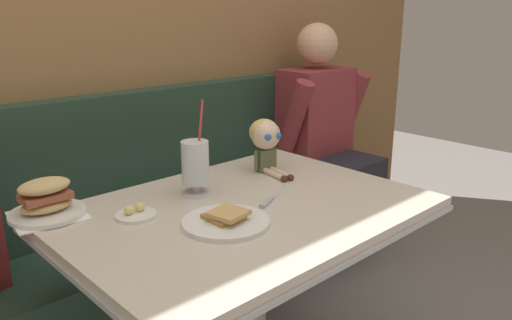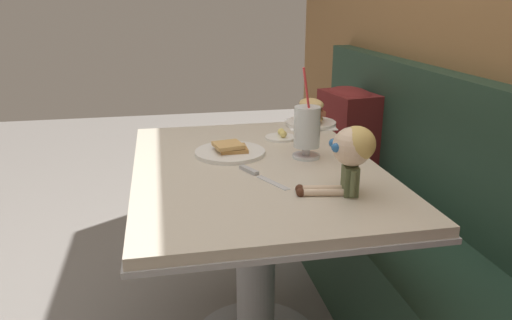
% 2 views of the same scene
% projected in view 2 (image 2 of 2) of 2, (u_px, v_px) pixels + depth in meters
% --- Properties ---
extents(wood_panel_wall, '(4.40, 0.08, 2.40)m').
position_uv_depth(wood_panel_wall, '(509.00, 19.00, 1.63)').
color(wood_panel_wall, olive).
rests_on(wood_panel_wall, ground).
extents(booth_bench, '(2.60, 0.48, 1.00)m').
position_uv_depth(booth_bench, '(416.00, 256.00, 1.87)').
color(booth_bench, '#233D2D').
rests_on(booth_bench, ground).
extents(diner_table, '(1.11, 0.81, 0.74)m').
position_uv_depth(diner_table, '(256.00, 218.00, 1.68)').
color(diner_table, beige).
rests_on(diner_table, ground).
extents(toast_plate, '(0.25, 0.25, 0.04)m').
position_uv_depth(toast_plate, '(230.00, 151.00, 1.72)').
color(toast_plate, white).
rests_on(toast_plate, diner_table).
extents(milkshake_glass, '(0.10, 0.10, 0.32)m').
position_uv_depth(milkshake_glass, '(307.00, 130.00, 1.66)').
color(milkshake_glass, silver).
rests_on(milkshake_glass, diner_table).
extents(sandwich_plate, '(0.22, 0.22, 0.12)m').
position_uv_depth(sandwich_plate, '(311.00, 115.00, 2.11)').
color(sandwich_plate, white).
rests_on(sandwich_plate, diner_table).
extents(butter_saucer, '(0.12, 0.12, 0.04)m').
position_uv_depth(butter_saucer, '(281.00, 137.00, 1.91)').
color(butter_saucer, white).
rests_on(butter_saucer, diner_table).
extents(butter_knife, '(0.22, 0.12, 0.01)m').
position_uv_depth(butter_knife, '(255.00, 173.00, 1.53)').
color(butter_knife, silver).
rests_on(butter_knife, diner_table).
extents(seated_doll, '(0.13, 0.23, 0.20)m').
position_uv_depth(seated_doll, '(352.00, 150.00, 1.34)').
color(seated_doll, '#5B6642').
rests_on(seated_doll, diner_table).
extents(backpack, '(0.33, 0.29, 0.41)m').
position_uv_depth(backpack, '(346.00, 126.00, 2.42)').
color(backpack, maroon).
rests_on(backpack, booth_bench).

